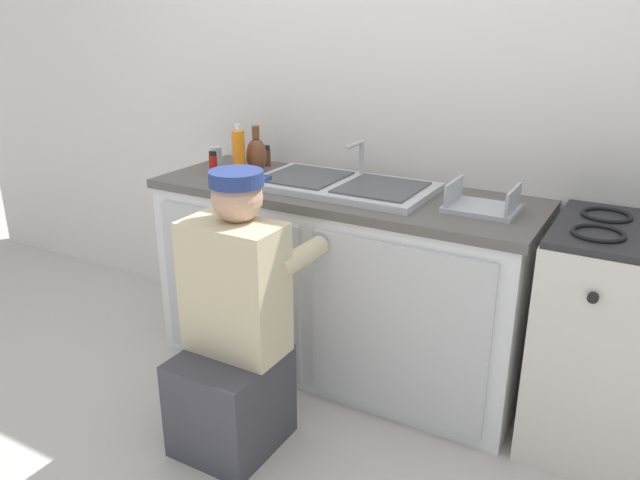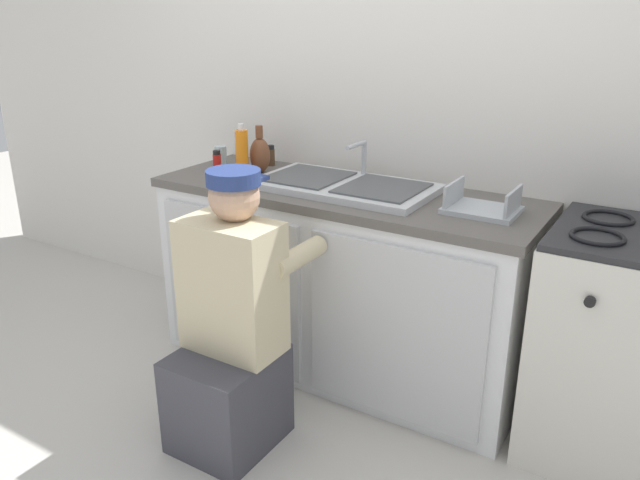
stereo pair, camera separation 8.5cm
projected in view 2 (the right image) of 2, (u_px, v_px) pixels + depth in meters
name	position (u px, v px, depth m)	size (l,w,h in m)	color
ground_plane	(309.00, 393.00, 2.85)	(12.00, 12.00, 0.00)	beige
back_wall	(381.00, 99.00, 2.93)	(6.00, 0.10, 2.50)	silver
counter_cabinet	(341.00, 285.00, 2.93)	(1.72, 0.62, 0.85)	white
countertop	(343.00, 194.00, 2.78)	(1.76, 0.62, 0.04)	#5B5651
sink_double_basin	(344.00, 185.00, 2.77)	(0.80, 0.44, 0.19)	silver
stove_range	(623.00, 348.00, 2.33)	(0.61, 0.62, 0.92)	silver
plumber_person	(231.00, 336.00, 2.41)	(0.42, 0.61, 1.10)	#3F3F47
dish_rack_tray	(482.00, 207.00, 2.45)	(0.28, 0.22, 0.11)	#B2B7BC
spice_bottle_pepper	(271.00, 156.00, 3.19)	(0.04, 0.04, 0.10)	#513823
soap_bottle_orange	(242.00, 152.00, 2.97)	(0.06, 0.06, 0.25)	orange
spice_bottle_red	(217.00, 161.00, 3.07)	(0.04, 0.04, 0.10)	red
vase_decorative	(260.00, 154.00, 3.04)	(0.10, 0.10, 0.23)	brown
water_glass	(221.00, 156.00, 3.19)	(0.06, 0.06, 0.10)	#ADC6CC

